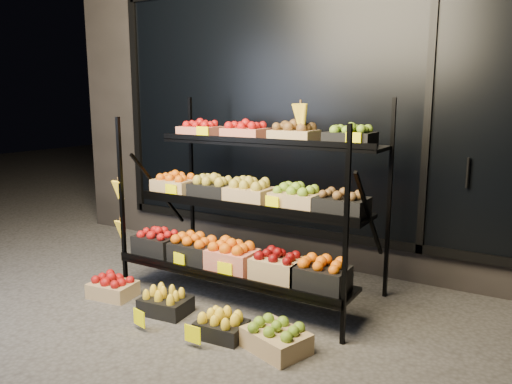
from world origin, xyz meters
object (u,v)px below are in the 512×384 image
Objects in this scene: display_rack at (247,204)px; floor_crate_midleft at (166,302)px; floor_crate_midright at (276,337)px; floor_crate_left at (113,287)px.

display_rack is 5.57× the size of floor_crate_midleft.
floor_crate_midright is at bearing -9.59° from floor_crate_midleft.
floor_crate_left is (-0.93, -0.65, -0.70)m from display_rack.
display_rack is 1.33m from floor_crate_left.
display_rack is 5.51× the size of floor_crate_left.
floor_crate_midleft is at bearing -165.33° from floor_crate_midright.
floor_crate_left is at bearing 172.54° from floor_crate_midleft.
floor_crate_left is 0.81× the size of floor_crate_midright.
display_rack reaches higher than floor_crate_left.
floor_crate_midleft is at bearing -8.86° from floor_crate_left.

